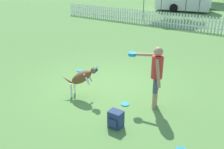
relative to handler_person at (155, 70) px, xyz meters
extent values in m
plane|color=#5B8C42|center=(-1.74, 0.30, -1.00)|extent=(240.00, 240.00, 0.00)
cylinder|color=tan|center=(0.07, -0.09, -0.77)|extent=(0.11, 0.11, 0.45)
cylinder|color=#474C5B|center=(0.07, -0.09, -0.37)|extent=(0.12, 0.12, 0.37)
cylinder|color=tan|center=(0.01, 0.10, -0.77)|extent=(0.11, 0.11, 0.45)
cylinder|color=#474C5B|center=(0.01, 0.10, -0.37)|extent=(0.12, 0.12, 0.37)
cylinder|color=red|center=(0.04, 0.00, 0.10)|extent=(0.35, 0.35, 0.56)
sphere|color=tan|center=(0.04, 0.00, 0.49)|extent=(0.22, 0.22, 0.22)
cylinder|color=tan|center=(0.15, -0.18, 0.01)|extent=(0.21, 0.13, 0.68)
cylinder|color=tan|center=(-0.34, 0.09, 0.32)|extent=(0.68, 0.22, 0.14)
cylinder|color=#1E8CD8|center=(-0.67, 0.03, 0.26)|extent=(0.22, 0.22, 0.02)
cylinder|color=#1E8CD8|center=(-0.67, 0.03, 0.28)|extent=(0.22, 0.22, 0.02)
cylinder|color=#1E8CD8|center=(-0.67, 0.03, 0.31)|extent=(0.22, 0.22, 0.02)
ellipsoid|color=brown|center=(-1.86, -0.61, -0.42)|extent=(0.77, 0.52, 0.60)
ellipsoid|color=white|center=(-1.86, -0.61, -0.48)|extent=(0.40, 0.28, 0.29)
sphere|color=brown|center=(-1.53, -0.50, -0.19)|extent=(0.16, 0.16, 0.16)
cone|color=brown|center=(-1.46, -0.48, -0.14)|extent=(0.16, 0.13, 0.13)
cylinder|color=#1E8CD8|center=(-1.46, -0.48, -0.14)|extent=(0.20, 0.25, 0.19)
cone|color=brown|center=(-1.56, -0.47, -0.13)|extent=(0.05, 0.05, 0.07)
cone|color=brown|center=(-1.53, -0.56, -0.13)|extent=(0.05, 0.05, 0.07)
cylinder|color=white|center=(-2.16, -0.59, -0.80)|extent=(0.06, 0.06, 0.40)
cylinder|color=white|center=(-2.09, -0.80, -0.80)|extent=(0.06, 0.06, 0.40)
cylinder|color=white|center=(-1.71, -0.46, -0.41)|extent=(0.19, 0.11, 0.31)
cylinder|color=white|center=(-1.65, -0.65, -0.41)|extent=(0.19, 0.11, 0.31)
cone|color=brown|center=(-2.28, -0.75, -0.55)|extent=(0.32, 0.16, 0.22)
cylinder|color=#1E8CD8|center=(-3.17, 0.77, -0.99)|extent=(0.22, 0.22, 0.02)
cylinder|color=#1E8CD8|center=(-0.64, -0.33, -0.99)|extent=(0.22, 0.22, 0.02)
cube|color=navy|center=(-0.29, -1.29, -0.80)|extent=(0.31, 0.23, 0.39)
cube|color=navy|center=(-0.29, -1.42, -0.84)|extent=(0.22, 0.04, 0.20)
cube|color=white|center=(-1.74, 9.19, -0.73)|extent=(19.62, 0.04, 0.06)
cube|color=white|center=(-1.74, 9.19, -0.35)|extent=(19.62, 0.04, 0.06)
cube|color=white|center=(-11.46, 9.19, -0.55)|extent=(0.09, 0.02, 0.90)
cube|color=white|center=(-11.28, 9.19, -0.55)|extent=(0.09, 0.02, 0.90)
cube|color=white|center=(-11.10, 9.19, -0.55)|extent=(0.09, 0.02, 0.90)
cube|color=white|center=(-10.91, 9.19, -0.55)|extent=(0.09, 0.02, 0.90)
cube|color=white|center=(-10.73, 9.19, -0.55)|extent=(0.09, 0.02, 0.90)
cube|color=white|center=(-10.55, 9.19, -0.55)|extent=(0.09, 0.02, 0.90)
cube|color=white|center=(-10.37, 9.19, -0.55)|extent=(0.09, 0.02, 0.90)
cube|color=white|center=(-10.19, 9.19, -0.55)|extent=(0.09, 0.02, 0.90)
cube|color=white|center=(-10.01, 9.19, -0.55)|extent=(0.09, 0.02, 0.90)
cube|color=white|center=(-9.82, 9.19, -0.55)|extent=(0.09, 0.02, 0.90)
cube|color=white|center=(-9.64, 9.19, -0.55)|extent=(0.09, 0.02, 0.90)
cube|color=white|center=(-9.46, 9.19, -0.55)|extent=(0.09, 0.02, 0.90)
cube|color=white|center=(-9.28, 9.19, -0.55)|extent=(0.09, 0.02, 0.90)
cube|color=white|center=(-9.10, 9.19, -0.55)|extent=(0.09, 0.02, 0.90)
cube|color=white|center=(-8.92, 9.19, -0.55)|extent=(0.09, 0.02, 0.90)
cube|color=white|center=(-8.73, 9.19, -0.55)|extent=(0.09, 0.02, 0.90)
cube|color=white|center=(-8.55, 9.19, -0.55)|extent=(0.09, 0.02, 0.90)
cube|color=white|center=(-8.37, 9.19, -0.55)|extent=(0.09, 0.02, 0.90)
cube|color=white|center=(-8.19, 9.19, -0.55)|extent=(0.09, 0.02, 0.90)
cube|color=white|center=(-8.01, 9.19, -0.55)|extent=(0.09, 0.02, 0.90)
cube|color=white|center=(-7.83, 9.19, -0.55)|extent=(0.09, 0.02, 0.90)
cube|color=white|center=(-7.64, 9.19, -0.55)|extent=(0.09, 0.02, 0.90)
cube|color=white|center=(-7.46, 9.19, -0.55)|extent=(0.09, 0.02, 0.90)
cube|color=white|center=(-7.28, 9.19, -0.55)|extent=(0.09, 0.02, 0.90)
cube|color=white|center=(-7.10, 9.19, -0.55)|extent=(0.09, 0.02, 0.90)
cube|color=white|center=(-6.92, 9.19, -0.55)|extent=(0.09, 0.02, 0.90)
cube|color=white|center=(-6.74, 9.19, -0.55)|extent=(0.09, 0.02, 0.90)
cube|color=white|center=(-6.55, 9.19, -0.55)|extent=(0.09, 0.02, 0.90)
cube|color=white|center=(-6.37, 9.19, -0.55)|extent=(0.09, 0.02, 0.90)
cube|color=white|center=(-6.19, 9.19, -0.55)|extent=(0.09, 0.02, 0.90)
cube|color=white|center=(-6.01, 9.19, -0.55)|extent=(0.09, 0.02, 0.90)
cube|color=white|center=(-5.83, 9.19, -0.55)|extent=(0.09, 0.02, 0.90)
cube|color=white|center=(-5.65, 9.19, -0.55)|extent=(0.09, 0.02, 0.90)
cube|color=white|center=(-5.46, 9.19, -0.55)|extent=(0.09, 0.02, 0.90)
cube|color=white|center=(-5.28, 9.19, -0.55)|extent=(0.09, 0.02, 0.90)
cube|color=white|center=(-5.10, 9.19, -0.55)|extent=(0.09, 0.02, 0.90)
cube|color=white|center=(-4.92, 9.19, -0.55)|extent=(0.09, 0.02, 0.90)
cube|color=white|center=(-4.74, 9.19, -0.55)|extent=(0.09, 0.02, 0.90)
cube|color=white|center=(-4.56, 9.19, -0.55)|extent=(0.09, 0.02, 0.90)
cube|color=white|center=(-4.38, 9.19, -0.55)|extent=(0.09, 0.02, 0.90)
cube|color=white|center=(-4.19, 9.19, -0.55)|extent=(0.09, 0.02, 0.90)
cube|color=white|center=(-4.01, 9.19, -0.55)|extent=(0.09, 0.02, 0.90)
cube|color=white|center=(-3.83, 9.19, -0.55)|extent=(0.09, 0.02, 0.90)
cube|color=white|center=(-3.65, 9.19, -0.55)|extent=(0.09, 0.02, 0.90)
cube|color=white|center=(-3.47, 9.19, -0.55)|extent=(0.09, 0.02, 0.90)
cube|color=white|center=(-3.29, 9.19, -0.55)|extent=(0.09, 0.02, 0.90)
cube|color=white|center=(-3.10, 9.19, -0.55)|extent=(0.09, 0.02, 0.90)
cube|color=white|center=(-2.92, 9.19, -0.55)|extent=(0.09, 0.02, 0.90)
cube|color=white|center=(-2.74, 9.19, -0.55)|extent=(0.09, 0.02, 0.90)
cube|color=white|center=(-2.56, 9.19, -0.55)|extent=(0.09, 0.02, 0.90)
cube|color=white|center=(-2.38, 9.19, -0.55)|extent=(0.09, 0.02, 0.90)
cube|color=white|center=(-2.20, 9.19, -0.55)|extent=(0.09, 0.02, 0.90)
cube|color=white|center=(-2.01, 9.19, -0.55)|extent=(0.09, 0.02, 0.90)
cube|color=white|center=(-1.83, 9.19, -0.55)|extent=(0.09, 0.02, 0.90)
cube|color=white|center=(-1.65, 9.19, -0.55)|extent=(0.09, 0.02, 0.90)
cube|color=white|center=(-1.47, 9.19, -0.55)|extent=(0.09, 0.02, 0.90)
cube|color=white|center=(-1.29, 9.19, -0.55)|extent=(0.09, 0.02, 0.90)
cube|color=white|center=(-1.11, 9.19, -0.55)|extent=(0.09, 0.02, 0.90)
cube|color=white|center=(-0.92, 9.19, -0.55)|extent=(0.09, 0.02, 0.90)
cube|color=white|center=(-0.74, 9.19, -0.55)|extent=(0.09, 0.02, 0.90)
cube|color=white|center=(-0.56, 9.19, -0.55)|extent=(0.09, 0.02, 0.90)
cube|color=white|center=(-0.38, 9.19, -0.55)|extent=(0.09, 0.02, 0.90)
cylinder|color=#333338|center=(-5.77, 10.28, -0.02)|extent=(0.04, 0.04, 1.95)
cylinder|color=#333338|center=(-2.87, 10.28, -0.02)|extent=(0.04, 0.04, 1.95)
cylinder|color=#333338|center=(-5.77, 13.18, -0.02)|extent=(0.04, 0.04, 1.95)
cylinder|color=#333338|center=(-2.87, 13.18, -0.02)|extent=(0.04, 0.04, 1.95)
cone|color=#3F3F42|center=(-2.53, 16.51, -0.74)|extent=(0.82, 0.32, 0.20)
cylinder|color=black|center=(-5.77, 17.03, -0.66)|extent=(0.70, 0.28, 0.68)
cylinder|color=black|center=(-5.45, 15.01, -0.66)|extent=(0.70, 0.28, 0.68)
camera|label=1|loc=(2.32, -5.22, 2.26)|focal=40.00mm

